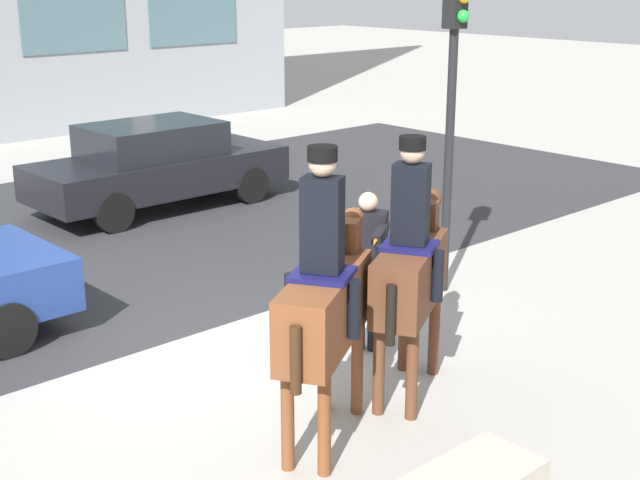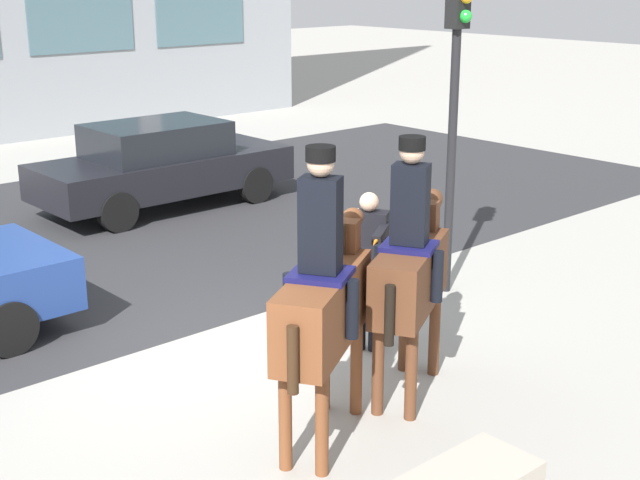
{
  "view_description": "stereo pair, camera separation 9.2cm",
  "coord_description": "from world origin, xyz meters",
  "views": [
    {
      "loc": [
        -5.23,
        -7.26,
        3.93
      ],
      "look_at": [
        0.23,
        -1.27,
        1.45
      ],
      "focal_mm": 50.0,
      "sensor_mm": 36.0,
      "label": 1
    },
    {
      "loc": [
        -5.16,
        -7.32,
        3.93
      ],
      "look_at": [
        0.23,
        -1.27,
        1.45
      ],
      "focal_mm": 50.0,
      "sensor_mm": 36.0,
      "label": 2
    }
  ],
  "objects": [
    {
      "name": "ground_plane",
      "position": [
        0.0,
        0.0,
        0.0
      ],
      "size": [
        80.0,
        80.0,
        0.0
      ],
      "primitive_type": "plane",
      "color": "#9E9B93"
    },
    {
      "name": "road_surface",
      "position": [
        0.0,
        4.75,
        0.0
      ],
      "size": [
        23.37,
        8.5,
        0.01
      ],
      "color": "#2D2D30",
      "rests_on": "ground_plane"
    },
    {
      "name": "mounted_horse_lead",
      "position": [
        -0.52,
        -2.17,
        1.29
      ],
      "size": [
        1.73,
        1.23,
        2.6
      ],
      "rotation": [
        0.0,
        0.0,
        0.55
      ],
      "color": "brown",
      "rests_on": "ground_plane"
    },
    {
      "name": "mounted_horse_companion",
      "position": [
        0.68,
        -2.04,
        1.27
      ],
      "size": [
        1.7,
        1.15,
        2.51
      ],
      "rotation": [
        0.0,
        0.0,
        0.51
      ],
      "color": "#59331E",
      "rests_on": "ground_plane"
    },
    {
      "name": "pedestrian_bystander",
      "position": [
        1.07,
        -1.09,
        1.03
      ],
      "size": [
        0.7,
        0.79,
        1.74
      ],
      "rotation": [
        0.0,
        0.0,
        -2.54
      ],
      "color": "black",
      "rests_on": "ground_plane"
    },
    {
      "name": "street_car_far_lane",
      "position": [
        2.65,
        5.48,
        0.76
      ],
      "size": [
        4.33,
        1.8,
        1.46
      ],
      "color": "black",
      "rests_on": "ground_plane"
    },
    {
      "name": "traffic_light",
      "position": [
        3.11,
        -0.46,
        2.66
      ],
      "size": [
        0.24,
        0.29,
        3.97
      ],
      "color": "black",
      "rests_on": "ground_plane"
    }
  ]
}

